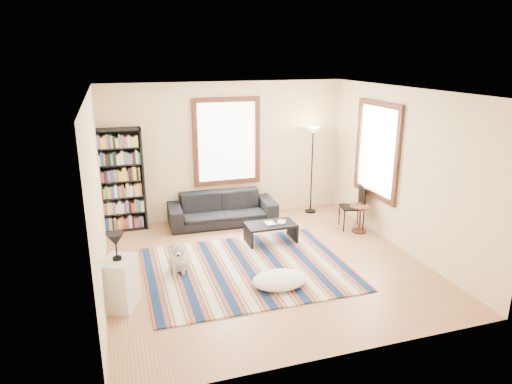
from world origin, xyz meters
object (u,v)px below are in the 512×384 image
object	(u,v)px
folding_chair	(352,207)
white_cabinet	(120,283)
coffee_table	(271,233)
sofa	(222,209)
floor_lamp	(312,171)
bookshelf	(120,180)
side_table	(360,219)
dog	(179,255)
floor_cushion	(279,280)

from	to	relation	value
folding_chair	white_cabinet	xyz separation A→B (m)	(-4.45, -1.67, -0.08)
white_cabinet	coffee_table	bearing A→B (deg)	51.25
sofa	floor_lamp	world-z (taller)	floor_lamp
bookshelf	coffee_table	xyz separation A→B (m)	(2.54, -1.48, -0.82)
sofa	coffee_table	xyz separation A→B (m)	(0.62, -1.21, -0.13)
floor_lamp	side_table	size ratio (longest dim) A/B	3.44
side_table	dog	world-z (taller)	dog
white_cabinet	floor_lamp	bearing A→B (deg)	56.93
floor_cushion	folding_chair	bearing A→B (deg)	39.54
dog	floor_cushion	bearing A→B (deg)	-26.11
bookshelf	floor_cushion	xyz separation A→B (m)	(2.11, -3.08, -0.90)
bookshelf	coffee_table	distance (m)	3.05
floor_lamp	folding_chair	distance (m)	1.27
sofa	dog	world-z (taller)	sofa
sofa	folding_chair	size ratio (longest dim) A/B	2.51
floor_cushion	floor_lamp	bearing A→B (deg)	58.15
coffee_table	dog	distance (m)	1.90
folding_chair	dog	distance (m)	3.64
side_table	folding_chair	xyz separation A→B (m)	(-0.05, 0.25, 0.16)
coffee_table	floor_lamp	world-z (taller)	floor_lamp
bookshelf	white_cabinet	bearing A→B (deg)	-92.93
coffee_table	side_table	size ratio (longest dim) A/B	1.67
floor_lamp	folding_chair	world-z (taller)	floor_lamp
floor_lamp	white_cabinet	size ratio (longest dim) A/B	2.66
floor_lamp	folding_chair	size ratio (longest dim) A/B	2.16
dog	bookshelf	bearing A→B (deg)	118.71
floor_lamp	sofa	bearing A→B (deg)	-177.14
floor_cushion	dog	size ratio (longest dim) A/B	1.53
floor_lamp	side_table	xyz separation A→B (m)	(0.43, -1.36, -0.66)
side_table	dog	bearing A→B (deg)	-170.30
bookshelf	white_cabinet	xyz separation A→B (m)	(-0.15, -2.95, -0.65)
bookshelf	white_cabinet	distance (m)	3.02
side_table	white_cabinet	world-z (taller)	white_cabinet
sofa	folding_chair	world-z (taller)	folding_chair
bookshelf	floor_lamp	xyz separation A→B (m)	(3.92, -0.17, -0.07)
side_table	folding_chair	bearing A→B (deg)	101.47
side_table	folding_chair	distance (m)	0.30
sofa	floor_lamp	bearing A→B (deg)	5.12
coffee_table	white_cabinet	size ratio (longest dim) A/B	1.29
sofa	white_cabinet	xyz separation A→B (m)	(-2.08, -2.68, 0.04)
floor_lamp	coffee_table	bearing A→B (deg)	-136.51
bookshelf	floor_lamp	world-z (taller)	bookshelf
floor_cushion	dog	distance (m)	1.65
floor_lamp	dog	xyz separation A→B (m)	(-3.16, -1.97, -0.66)
floor_lamp	floor_cushion	bearing A→B (deg)	-121.85
bookshelf	dog	size ratio (longest dim) A/B	3.70
floor_cushion	floor_lamp	xyz separation A→B (m)	(1.81, 2.91, 0.83)
sofa	bookshelf	bearing A→B (deg)	174.27
coffee_table	white_cabinet	xyz separation A→B (m)	(-2.69, -1.47, 0.17)
coffee_table	white_cabinet	bearing A→B (deg)	-151.38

